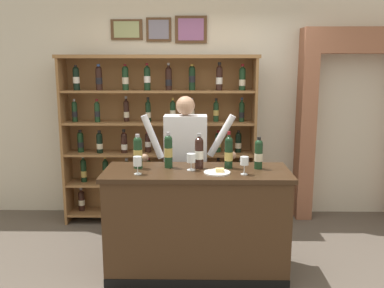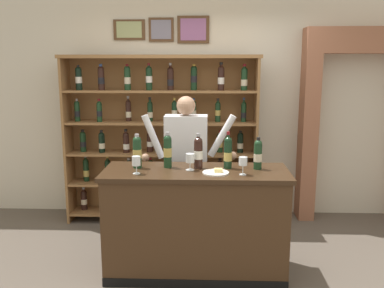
{
  "view_description": "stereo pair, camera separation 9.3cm",
  "coord_description": "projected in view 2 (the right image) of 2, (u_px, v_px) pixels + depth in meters",
  "views": [
    {
      "loc": [
        -0.13,
        -3.57,
        1.91
      ],
      "look_at": [
        -0.19,
        0.39,
        1.13
      ],
      "focal_mm": 38.94,
      "sensor_mm": 36.0,
      "label": 1
    },
    {
      "loc": [
        -0.04,
        -3.57,
        1.91
      ],
      "look_at": [
        -0.19,
        0.39,
        1.13
      ],
      "focal_mm": 38.94,
      "sensor_mm": 36.0,
      "label": 2
    }
  ],
  "objects": [
    {
      "name": "cheese_plate",
      "position": [
        216.0,
        172.0,
        3.58
      ],
      "size": [
        0.23,
        0.23,
        0.04
      ],
      "color": "white",
      "rests_on": "tasting_counter"
    },
    {
      "name": "wine_glass_left",
      "position": [
        190.0,
        159.0,
        3.66
      ],
      "size": [
        0.08,
        0.08,
        0.15
      ],
      "color": "silver",
      "rests_on": "tasting_counter"
    },
    {
      "name": "tasting_bottle_grappa",
      "position": [
        168.0,
        150.0,
        3.75
      ],
      "size": [
        0.07,
        0.07,
        0.32
      ],
      "color": "#19381E",
      "rests_on": "tasting_counter"
    },
    {
      "name": "tasting_bottle_chianti",
      "position": [
        228.0,
        152.0,
        3.72
      ],
      "size": [
        0.07,
        0.07,
        0.33
      ],
      "color": "black",
      "rests_on": "tasting_counter"
    },
    {
      "name": "wine_shelf",
      "position": [
        161.0,
        135.0,
        4.96
      ],
      "size": [
        2.31,
        0.35,
        2.0
      ],
      "color": "olive",
      "rests_on": "ground"
    },
    {
      "name": "shopkeeper",
      "position": [
        186.0,
        155.0,
        4.28
      ],
      "size": [
        0.98,
        0.22,
        1.58
      ],
      "color": "#2D3347",
      "rests_on": "ground"
    },
    {
      "name": "back_wall",
      "position": [
        211.0,
        79.0,
        5.19
      ],
      "size": [
        12.0,
        0.19,
        3.41
      ],
      "color": "beige",
      "rests_on": "ground"
    },
    {
      "name": "tasting_bottle_super_tuscan",
      "position": [
        198.0,
        152.0,
        3.72
      ],
      "size": [
        0.08,
        0.08,
        0.32
      ],
      "color": "black",
      "rests_on": "tasting_counter"
    },
    {
      "name": "tasting_counter",
      "position": [
        196.0,
        222.0,
        3.77
      ],
      "size": [
        1.65,
        0.62,
        0.97
      ],
      "color": "#422B19",
      "rests_on": "ground"
    },
    {
      "name": "tasting_bottle_bianco",
      "position": [
        137.0,
        151.0,
        3.74
      ],
      "size": [
        0.08,
        0.08,
        0.31
      ],
      "color": "#19381E",
      "rests_on": "tasting_counter"
    },
    {
      "name": "wine_glass_spare",
      "position": [
        136.0,
        162.0,
        3.54
      ],
      "size": [
        0.07,
        0.07,
        0.15
      ],
      "color": "silver",
      "rests_on": "tasting_counter"
    },
    {
      "name": "archway_doorway",
      "position": [
        358.0,
        113.0,
        5.07
      ],
      "size": [
        1.41,
        0.45,
        2.31
      ],
      "color": "#935B42",
      "rests_on": "ground"
    },
    {
      "name": "tasting_bottle_brunello",
      "position": [
        258.0,
        154.0,
        3.7
      ],
      "size": [
        0.07,
        0.07,
        0.29
      ],
      "color": "#19381E",
      "rests_on": "tasting_counter"
    },
    {
      "name": "ground_plane",
      "position": [
        210.0,
        273.0,
        3.87
      ],
      "size": [
        14.0,
        14.0,
        0.02
      ],
      "primitive_type": "cube",
      "color": "brown"
    },
    {
      "name": "wine_glass_center",
      "position": [
        243.0,
        162.0,
        3.51
      ],
      "size": [
        0.07,
        0.07,
        0.15
      ],
      "color": "silver",
      "rests_on": "tasting_counter"
    }
  ]
}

